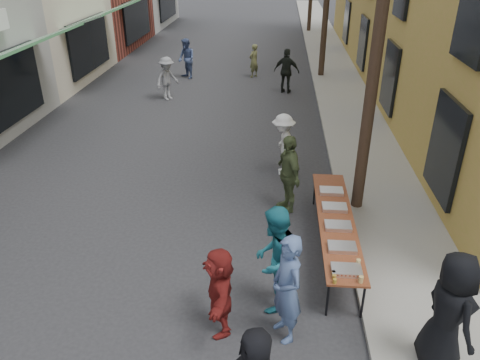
% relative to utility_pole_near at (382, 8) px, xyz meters
% --- Properties ---
extents(ground, '(120.00, 120.00, 0.00)m').
position_rel_utility_pole_near_xyz_m(ground, '(-4.30, -3.00, -4.50)').
color(ground, '#28282B').
rests_on(ground, ground).
extents(sidewalk, '(2.20, 60.00, 0.10)m').
position_rel_utility_pole_near_xyz_m(sidewalk, '(0.70, 12.00, -4.45)').
color(sidewalk, gray).
rests_on(sidewalk, ground).
extents(utility_pole_near, '(0.26, 0.26, 9.00)m').
position_rel_utility_pole_near_xyz_m(utility_pole_near, '(0.00, 0.00, 0.00)').
color(utility_pole_near, '#2D2116').
rests_on(utility_pole_near, ground).
extents(serving_table, '(0.70, 4.00, 0.75)m').
position_rel_utility_pole_near_xyz_m(serving_table, '(-0.70, -1.75, -3.79)').
color(serving_table, brown).
rests_on(serving_table, ground).
extents(catering_tray_sausage, '(0.50, 0.33, 0.08)m').
position_rel_utility_pole_near_xyz_m(catering_tray_sausage, '(-0.70, -3.40, -3.71)').
color(catering_tray_sausage, maroon).
rests_on(catering_tray_sausage, serving_table).
extents(catering_tray_foil_b, '(0.50, 0.33, 0.08)m').
position_rel_utility_pole_near_xyz_m(catering_tray_foil_b, '(-0.70, -2.75, -3.71)').
color(catering_tray_foil_b, '#B2B2B7').
rests_on(catering_tray_foil_b, serving_table).
extents(catering_tray_buns, '(0.50, 0.33, 0.08)m').
position_rel_utility_pole_near_xyz_m(catering_tray_buns, '(-0.70, -2.05, -3.71)').
color(catering_tray_buns, tan).
rests_on(catering_tray_buns, serving_table).
extents(catering_tray_foil_d, '(0.50, 0.33, 0.08)m').
position_rel_utility_pole_near_xyz_m(catering_tray_foil_d, '(-0.70, -1.35, -3.71)').
color(catering_tray_foil_d, '#B2B2B7').
rests_on(catering_tray_foil_d, serving_table).
extents(catering_tray_buns_end, '(0.50, 0.33, 0.08)m').
position_rel_utility_pole_near_xyz_m(catering_tray_buns_end, '(-0.70, -0.65, -3.71)').
color(catering_tray_buns_end, tan).
rests_on(catering_tray_buns_end, serving_table).
extents(condiment_jar_a, '(0.07, 0.07, 0.08)m').
position_rel_utility_pole_near_xyz_m(condiment_jar_a, '(-0.92, -3.70, -3.71)').
color(condiment_jar_a, '#A57F26').
rests_on(condiment_jar_a, serving_table).
extents(condiment_jar_b, '(0.07, 0.07, 0.08)m').
position_rel_utility_pole_near_xyz_m(condiment_jar_b, '(-0.92, -3.60, -3.71)').
color(condiment_jar_b, '#A57F26').
rests_on(condiment_jar_b, serving_table).
extents(condiment_jar_c, '(0.07, 0.07, 0.08)m').
position_rel_utility_pole_near_xyz_m(condiment_jar_c, '(-0.92, -3.50, -3.71)').
color(condiment_jar_c, '#A57F26').
rests_on(condiment_jar_c, serving_table).
extents(cup_stack, '(0.08, 0.08, 0.12)m').
position_rel_utility_pole_near_xyz_m(cup_stack, '(-0.50, -3.65, -3.69)').
color(cup_stack, tan).
rests_on(cup_stack, serving_table).
extents(guest_front_b, '(0.70, 0.81, 1.86)m').
position_rel_utility_pole_near_xyz_m(guest_front_b, '(-1.70, -4.12, -3.57)').
color(guest_front_b, '#4A6190').
rests_on(guest_front_b, ground).
extents(guest_front_c, '(0.96, 1.10, 1.92)m').
position_rel_utility_pole_near_xyz_m(guest_front_c, '(-1.90, -3.44, -3.54)').
color(guest_front_c, teal).
rests_on(guest_front_c, ground).
extents(guest_front_d, '(0.68, 1.11, 1.67)m').
position_rel_utility_pole_near_xyz_m(guest_front_d, '(-1.76, 1.79, -3.67)').
color(guest_front_d, silver).
rests_on(guest_front_d, ground).
extents(guest_front_e, '(0.82, 1.18, 1.87)m').
position_rel_utility_pole_near_xyz_m(guest_front_e, '(-1.64, -0.16, -3.57)').
color(guest_front_e, '#4D5B35').
rests_on(guest_front_e, ground).
extents(guest_queue_back, '(0.76, 1.48, 1.53)m').
position_rel_utility_pole_near_xyz_m(guest_queue_back, '(-2.74, -4.05, -3.74)').
color(guest_queue_back, maroon).
rests_on(guest_queue_back, ground).
extents(server, '(0.85, 1.07, 1.93)m').
position_rel_utility_pole_near_xyz_m(server, '(0.54, -4.59, -3.43)').
color(server, black).
rests_on(server, sidewalk).
extents(passerby_left, '(1.12, 1.24, 1.67)m').
position_rel_utility_pole_near_xyz_m(passerby_left, '(-6.29, 8.04, -3.66)').
color(passerby_left, gray).
rests_on(passerby_left, ground).
extents(passerby_mid, '(1.14, 0.71, 1.80)m').
position_rel_utility_pole_near_xyz_m(passerby_mid, '(-1.63, 9.35, -3.60)').
color(passerby_mid, black).
rests_on(passerby_mid, ground).
extents(passerby_right, '(0.62, 0.65, 1.49)m').
position_rel_utility_pole_near_xyz_m(passerby_right, '(-3.10, 11.74, -3.75)').
color(passerby_right, brown).
rests_on(passerby_right, ground).
extents(passerby_far, '(1.07, 1.09, 1.77)m').
position_rel_utility_pole_near_xyz_m(passerby_far, '(-6.12, 11.26, -3.61)').
color(passerby_far, '#445685').
rests_on(passerby_far, ground).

